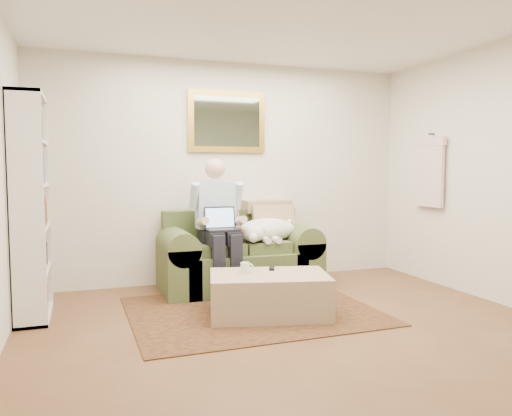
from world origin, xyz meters
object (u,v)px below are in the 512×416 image
laptop (221,224)px  sleeping_dog (267,230)px  bookshelf (31,207)px  sofa (238,262)px  coffee_mug (245,268)px  seated_man (220,226)px  ottoman (269,295)px

laptop → sleeping_dog: size_ratio=0.47×
sleeping_dog → bookshelf: bearing=-171.9°
sofa → coffee_mug: (-0.25, -1.00, 0.14)m
seated_man → coffee_mug: seated_man is taller
sofa → ottoman: size_ratio=1.62×
ottoman → coffee_mug: coffee_mug is taller
ottoman → bookshelf: bearing=161.7°
laptop → sleeping_dog: bearing=13.6°
sofa → laptop: size_ratio=5.15×
ottoman → sofa: bearing=87.5°
ottoman → seated_man: bearing=102.6°
coffee_mug → seated_man: bearing=90.9°
seated_man → laptop: seated_man is taller
sleeping_dog → bookshelf: bookshelf is taller
seated_man → ottoman: 1.10m
seated_man → ottoman: size_ratio=1.37×
sofa → bookshelf: (-2.08, -0.43, 0.70)m
sleeping_dog → ottoman: (-0.36, -1.01, -0.47)m
sofa → seated_man: (-0.26, -0.16, 0.43)m
laptop → coffee_mug: bearing=-89.0°
laptop → sleeping_dog: 0.60m
laptop → seated_man: bearing=90.0°
seated_man → ottoman: seated_man is taller
sofa → seated_man: seated_man is taller
ottoman → bookshelf: bookshelf is taller
ottoman → coffee_mug: (-0.20, 0.10, 0.24)m
laptop → ottoman: 1.07m
sofa → sleeping_dog: sofa is taller
coffee_mug → sleeping_dog: bearing=58.6°
sleeping_dog → seated_man: bearing=-172.9°
coffee_mug → bookshelf: bookshelf is taller
sofa → sleeping_dog: 0.49m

